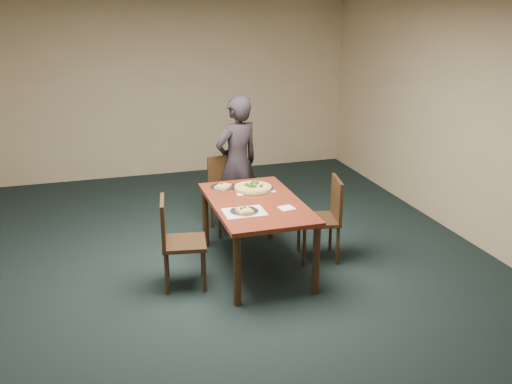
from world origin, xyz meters
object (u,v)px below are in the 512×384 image
object	(u,v)px
dining_table	(256,210)
chair_left	(176,237)
chair_far	(227,189)
diner	(237,163)
slice_plate_near	(244,211)
chair_right	(326,214)
pizza_pan	(253,187)
slice_plate_far	(223,186)

from	to	relation	value
dining_table	chair_left	xyz separation A→B (m)	(-0.86, -0.14, -0.14)
chair_far	dining_table	bearing A→B (deg)	-92.23
diner	slice_plate_near	xyz separation A→B (m)	(-0.32, -1.43, -0.06)
dining_table	chair_left	bearing A→B (deg)	-170.75
chair_right	slice_plate_near	distance (m)	1.06
chair_left	slice_plate_near	distance (m)	0.71
diner	pizza_pan	bearing A→B (deg)	66.62
chair_far	slice_plate_near	distance (m)	1.42
dining_table	diner	size ratio (longest dim) A/B	0.91
slice_plate_far	chair_right	bearing A→B (deg)	-26.99
diner	slice_plate_far	bearing A→B (deg)	41.68
chair_far	slice_plate_far	distance (m)	0.68
dining_table	chair_right	xyz separation A→B (m)	(0.79, 0.02, -0.14)
chair_far	pizza_pan	bearing A→B (deg)	-85.73
chair_left	chair_far	bearing A→B (deg)	-24.49
chair_right	pizza_pan	size ratio (longest dim) A/B	2.05
dining_table	slice_plate_near	bearing A→B (deg)	-127.54
slice_plate_near	chair_right	bearing A→B (deg)	15.53
chair_right	diner	bearing A→B (deg)	-138.00
dining_table	slice_plate_near	size ratio (longest dim) A/B	5.36
slice_plate_far	chair_far	bearing A→B (deg)	71.82
chair_left	diner	distance (m)	1.66
slice_plate_near	dining_table	bearing A→B (deg)	52.46
chair_left	diner	world-z (taller)	diner
slice_plate_near	pizza_pan	bearing A→B (deg)	66.24
chair_far	pizza_pan	distance (m)	0.81
dining_table	pizza_pan	bearing A→B (deg)	77.93
dining_table	slice_plate_far	world-z (taller)	slice_plate_far
pizza_pan	slice_plate_far	size ratio (longest dim) A/B	1.58
chair_far	chair_right	xyz separation A→B (m)	(0.81, -1.11, 0.00)
pizza_pan	chair_right	bearing A→B (deg)	-26.56
chair_left	pizza_pan	bearing A→B (deg)	-52.45
chair_far	slice_plate_near	bearing A→B (deg)	-100.54
chair_right	pizza_pan	bearing A→B (deg)	-104.79
chair_far	diner	xyz separation A→B (m)	(0.14, 0.04, 0.31)
dining_table	chair_right	distance (m)	0.80
chair_right	diner	size ratio (longest dim) A/B	0.55
chair_far	chair_left	distance (m)	1.52
pizza_pan	slice_plate_far	bearing A→B (deg)	152.01
chair_right	chair_far	bearing A→B (deg)	-132.15
chair_right	slice_plate_far	size ratio (longest dim) A/B	3.25
slice_plate_far	dining_table	bearing A→B (deg)	-67.72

